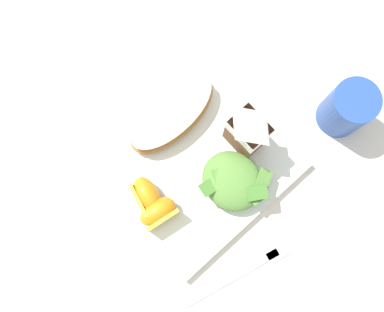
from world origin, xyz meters
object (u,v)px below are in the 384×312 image
at_px(orange_wedge_front, 147,197).
at_px(metal_fork, 246,270).
at_px(cheesy_pizza_bread, 172,114).
at_px(paper_napkin, 43,186).
at_px(orange_wedge_middle, 158,213).
at_px(green_salad_pile, 233,181).
at_px(drinking_blue_cup, 347,109).
at_px(milk_carton, 248,131).
at_px(white_plate, 192,158).

bearing_deg(orange_wedge_front, metal_fork, 11.96).
relative_size(cheesy_pizza_bread, paper_napkin, 1.57).
bearing_deg(paper_napkin, metal_fork, 26.18).
height_order(cheesy_pizza_bread, paper_napkin, cheesy_pizza_bread).
distance_m(orange_wedge_middle, paper_napkin, 0.20).
xyz_separation_m(green_salad_pile, drinking_blue_cup, (0.04, 0.21, 0.01)).
bearing_deg(paper_napkin, orange_wedge_middle, 35.09).
bearing_deg(drinking_blue_cup, orange_wedge_front, -108.17).
distance_m(milk_carton, paper_napkin, 0.35).
bearing_deg(paper_napkin, orange_wedge_front, 41.62).
bearing_deg(cheesy_pizza_bread, orange_wedge_front, -57.29).
distance_m(orange_wedge_middle, drinking_blue_cup, 0.34).
height_order(orange_wedge_middle, metal_fork, orange_wedge_middle).
xyz_separation_m(green_salad_pile, orange_wedge_middle, (-0.04, -0.12, -0.00)).
distance_m(green_salad_pile, paper_napkin, 0.31).
distance_m(milk_carton, orange_wedge_middle, 0.19).
xyz_separation_m(orange_wedge_front, paper_napkin, (-0.13, -0.12, -0.03)).
height_order(green_salad_pile, orange_wedge_middle, green_salad_pile).
height_order(white_plate, paper_napkin, white_plate).
xyz_separation_m(cheesy_pizza_bread, paper_napkin, (-0.06, -0.24, -0.03)).
bearing_deg(white_plate, orange_wedge_middle, -71.75).
bearing_deg(orange_wedge_front, cheesy_pizza_bread, 122.71).
distance_m(white_plate, orange_wedge_middle, 0.11).
distance_m(white_plate, orange_wedge_front, 0.10).
bearing_deg(green_salad_pile, metal_fork, -33.08).
xyz_separation_m(milk_carton, orange_wedge_middle, (-0.00, -0.18, -0.04)).
bearing_deg(green_salad_pile, paper_napkin, -131.06).
bearing_deg(drinking_blue_cup, green_salad_pile, -99.80).
distance_m(green_salad_pile, drinking_blue_cup, 0.22).
relative_size(cheesy_pizza_bread, green_salad_pile, 1.62).
distance_m(green_salad_pile, orange_wedge_middle, 0.13).
relative_size(paper_napkin, drinking_blue_cup, 1.15).
height_order(cheesy_pizza_bread, drinking_blue_cup, drinking_blue_cup).
xyz_separation_m(green_salad_pile, milk_carton, (-0.04, 0.06, 0.04)).
xyz_separation_m(orange_wedge_front, drinking_blue_cup, (0.11, 0.33, 0.01)).
distance_m(metal_fork, drinking_blue_cup, 0.30).
relative_size(green_salad_pile, orange_wedge_middle, 1.65).
xyz_separation_m(milk_carton, metal_fork, (0.16, -0.14, -0.07)).
xyz_separation_m(cheesy_pizza_bread, green_salad_pile, (0.15, -0.00, 0.00)).
xyz_separation_m(green_salad_pile, metal_fork, (0.12, -0.08, -0.03)).
relative_size(milk_carton, orange_wedge_middle, 1.70).
relative_size(green_salad_pile, orange_wedge_front, 1.61).
relative_size(milk_carton, metal_fork, 0.59).
bearing_deg(cheesy_pizza_bread, green_salad_pile, -0.65).
distance_m(cheesy_pizza_bread, green_salad_pile, 0.15).
height_order(cheesy_pizza_bread, orange_wedge_front, orange_wedge_front).
bearing_deg(cheesy_pizza_bread, milk_carton, 29.78).
bearing_deg(white_plate, paper_napkin, -121.22).
relative_size(green_salad_pile, milk_carton, 0.97).
height_order(white_plate, metal_fork, white_plate).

